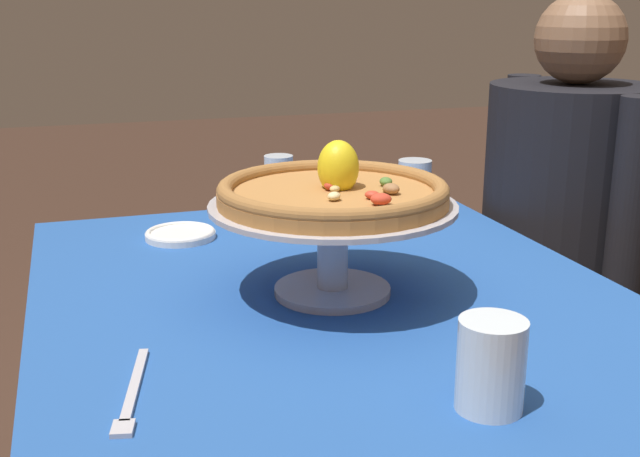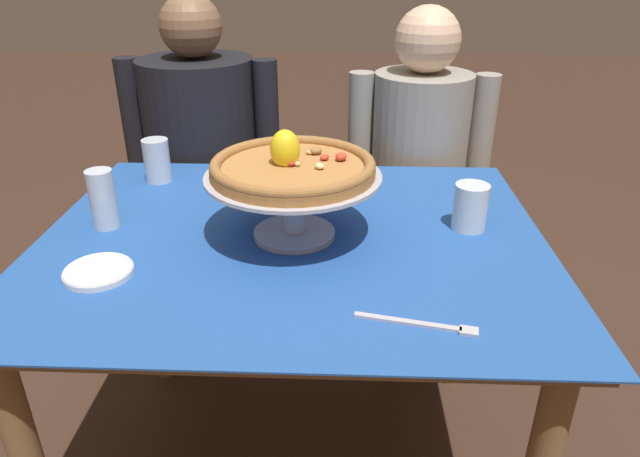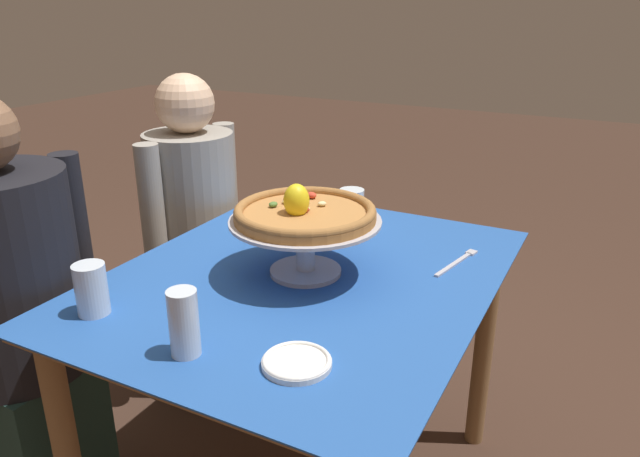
{
  "view_description": "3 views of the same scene",
  "coord_description": "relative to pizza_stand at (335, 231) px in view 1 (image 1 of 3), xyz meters",
  "views": [
    {
      "loc": [
        1.13,
        -0.38,
        1.2
      ],
      "look_at": [
        -0.0,
        -0.02,
        0.85
      ],
      "focal_mm": 44.49,
      "sensor_mm": 36.0,
      "label": 1
    },
    {
      "loc": [
        0.11,
        -1.15,
        1.34
      ],
      "look_at": [
        0.06,
        -0.03,
        0.78
      ],
      "focal_mm": 31.85,
      "sensor_mm": 36.0,
      "label": 2
    },
    {
      "loc": [
        -1.23,
        -0.69,
        1.41
      ],
      "look_at": [
        0.05,
        -0.02,
        0.86
      ],
      "focal_mm": 33.69,
      "sensor_mm": 36.0,
      "label": 3
    }
  ],
  "objects": [
    {
      "name": "water_glass_side_left",
      "position": [
        -0.44,
        0.03,
        -0.04
      ],
      "size": [
        0.06,
        0.06,
        0.14
      ],
      "color": "silver",
      "rests_on": "dining_table"
    },
    {
      "name": "water_glass_side_right",
      "position": [
        0.4,
        0.05,
        -0.06
      ],
      "size": [
        0.08,
        0.08,
        0.11
      ],
      "color": "silver",
      "rests_on": "dining_table"
    },
    {
      "name": "water_glass_back_left",
      "position": [
        -0.41,
        0.32,
        -0.05
      ],
      "size": [
        0.07,
        0.07,
        0.12
      ],
      "color": "silver",
      "rests_on": "dining_table"
    },
    {
      "name": "pizza",
      "position": [
        -0.0,
        0.0,
        0.06
      ],
      "size": [
        0.36,
        0.36,
        0.09
      ],
      "color": "#AD753D",
      "rests_on": "pizza_stand"
    },
    {
      "name": "side_plate",
      "position": [
        -0.38,
        -0.19,
        -0.1
      ],
      "size": [
        0.14,
        0.14,
        0.02
      ],
      "color": "white",
      "rests_on": "dining_table"
    },
    {
      "name": "dining_table",
      "position": [
        -0.01,
        -0.0,
        -0.22
      ],
      "size": [
        1.14,
        0.93,
        0.75
      ],
      "color": "olive",
      "rests_on": "ground"
    },
    {
      "name": "diner_left",
      "position": [
        -0.37,
        0.68,
        -0.25
      ],
      "size": [
        0.53,
        0.39,
        1.21
      ],
      "color": "#1E3833",
      "rests_on": "ground"
    },
    {
      "name": "pizza_stand",
      "position": [
        0.0,
        0.0,
        0.0
      ],
      "size": [
        0.39,
        0.39,
        0.15
      ],
      "color": "#B7B7C1",
      "rests_on": "dining_table"
    },
    {
      "name": "dinner_fork",
      "position": [
        0.25,
        -0.34,
        -0.1
      ],
      "size": [
        0.21,
        0.06,
        0.01
      ],
      "color": "#B7B7C1",
      "rests_on": "dining_table"
    }
  ]
}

